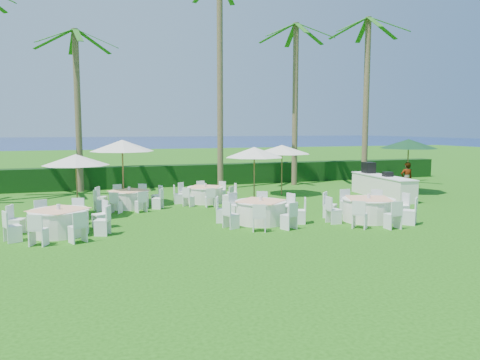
% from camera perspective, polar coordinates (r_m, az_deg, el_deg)
% --- Properties ---
extents(ground, '(120.00, 120.00, 0.00)m').
position_cam_1_polar(ground, '(15.81, 1.97, -5.75)').
color(ground, '#1B4F0D').
rests_on(ground, ground).
extents(hedge, '(34.00, 1.00, 1.20)m').
position_cam_1_polar(hedge, '(27.17, -6.86, 0.59)').
color(hedge, black).
rests_on(hedge, ground).
extents(ocean, '(260.00, 260.00, 0.00)m').
position_cam_1_polar(ocean, '(116.66, -15.78, 4.51)').
color(ocean, '#071746').
rests_on(ocean, ground).
extents(banquet_table_a, '(3.11, 3.11, 0.96)m').
position_cam_1_polar(banquet_table_a, '(15.68, -21.18, -4.72)').
color(banquet_table_a, white).
rests_on(banquet_table_a, ground).
extents(banquet_table_b, '(3.05, 3.05, 0.95)m').
position_cam_1_polar(banquet_table_b, '(16.42, 2.55, -3.82)').
color(banquet_table_b, white).
rests_on(banquet_table_b, ground).
extents(banquet_table_c, '(3.24, 3.24, 0.98)m').
position_cam_1_polar(banquet_table_c, '(17.38, 15.38, -3.42)').
color(banquet_table_c, white).
rests_on(banquet_table_c, ground).
extents(banquet_table_d, '(2.88, 2.88, 0.89)m').
position_cam_1_polar(banquet_table_d, '(20.03, -13.35, -2.22)').
color(banquet_table_d, white).
rests_on(banquet_table_d, ground).
extents(banquet_table_e, '(2.83, 2.83, 0.87)m').
position_cam_1_polar(banquet_table_e, '(20.92, -4.24, -1.74)').
color(banquet_table_e, white).
rests_on(banquet_table_e, ground).
extents(umbrella_a, '(2.40, 2.40, 2.36)m').
position_cam_1_polar(umbrella_a, '(18.20, -19.38, 2.33)').
color(umbrella_a, brown).
rests_on(umbrella_a, ground).
extents(umbrella_b, '(2.50, 2.50, 2.52)m').
position_cam_1_polar(umbrella_b, '(19.69, 1.75, 3.40)').
color(umbrella_b, brown).
rests_on(umbrella_b, ground).
extents(umbrella_c, '(2.67, 2.67, 2.82)m').
position_cam_1_polar(umbrella_c, '(20.38, -14.17, 4.08)').
color(umbrella_c, brown).
rests_on(umbrella_c, ground).
extents(umbrella_d, '(2.83, 2.83, 2.48)m').
position_cam_1_polar(umbrella_d, '(23.09, 5.14, 3.73)').
color(umbrella_d, brown).
rests_on(umbrella_d, ground).
extents(umbrella_green, '(2.84, 2.84, 2.76)m').
position_cam_1_polar(umbrella_green, '(25.11, 19.86, 4.17)').
color(umbrella_green, brown).
rests_on(umbrella_green, ground).
extents(buffet_table, '(1.28, 4.54, 1.59)m').
position_cam_1_polar(buffet_table, '(23.51, 16.88, -0.65)').
color(buffet_table, white).
rests_on(buffet_table, ground).
extents(staff_person, '(0.66, 0.49, 1.66)m').
position_cam_1_polar(staff_person, '(24.24, 19.64, 0.11)').
color(staff_person, gray).
rests_on(staff_person, ground).
extents(palm_b, '(4.15, 4.40, 8.31)m').
position_cam_1_polar(palm_b, '(25.69, -19.19, 8.90)').
color(palm_b, brown).
rests_on(palm_b, ground).
extents(palm_c, '(4.40, 4.11, 11.22)m').
position_cam_1_polar(palm_c, '(25.45, -2.46, 12.62)').
color(palm_c, brown).
rests_on(palm_c, ground).
extents(palm_d, '(4.23, 4.38, 9.24)m').
position_cam_1_polar(palm_d, '(27.43, 6.75, 10.01)').
color(palm_d, brown).
rests_on(palm_d, ground).
extents(palm_e, '(4.35, 4.28, 9.29)m').
position_cam_1_polar(palm_e, '(26.99, 15.14, 9.96)').
color(palm_e, brown).
rests_on(palm_e, ground).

